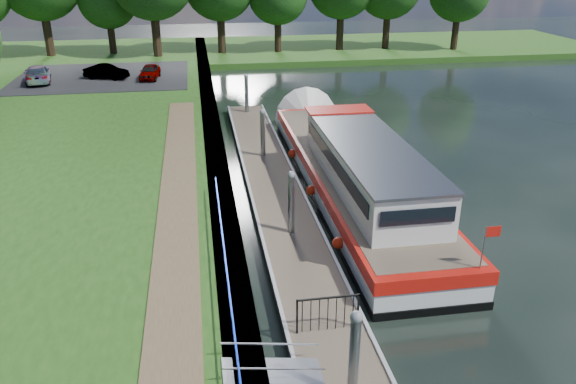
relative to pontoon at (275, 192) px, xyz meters
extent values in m
cube|color=#473D2D|center=(-2.55, 2.00, 0.20)|extent=(1.10, 90.00, 0.78)
cube|color=#234E16|center=(12.00, 39.00, 0.12)|extent=(60.00, 18.00, 0.60)
cube|color=brown|center=(-4.40, -5.00, 0.62)|extent=(1.60, 40.00, 0.05)
cube|color=black|center=(-11.00, 25.00, 0.62)|extent=(14.00, 12.00, 0.06)
cube|color=#0C2DBF|center=(-2.75, -10.00, 1.29)|extent=(0.04, 18.00, 0.04)
cube|color=#0C2DBF|center=(-2.75, -10.00, 0.94)|extent=(0.03, 18.00, 0.03)
cylinder|color=#0C2DBF|center=(-2.75, -13.00, 0.95)|extent=(0.04, 0.04, 0.72)
cylinder|color=#0C2DBF|center=(-2.75, -11.00, 0.95)|extent=(0.04, 0.04, 0.72)
cylinder|color=#0C2DBF|center=(-2.75, -9.00, 0.95)|extent=(0.04, 0.04, 0.72)
cylinder|color=#0C2DBF|center=(-2.75, -7.00, 0.95)|extent=(0.04, 0.04, 0.72)
cylinder|color=#0C2DBF|center=(-2.75, -5.00, 0.95)|extent=(0.04, 0.04, 0.72)
cylinder|color=#0C2DBF|center=(-2.75, -3.00, 0.95)|extent=(0.04, 0.04, 0.72)
cylinder|color=#0C2DBF|center=(-2.75, -1.00, 0.95)|extent=(0.04, 0.04, 0.72)
cube|color=brown|center=(0.00, 0.00, 0.10)|extent=(2.50, 30.00, 0.24)
cube|color=#9EA0A3|center=(0.00, -12.00, -0.13)|extent=(2.30, 5.00, 0.30)
cube|color=#9EA0A3|center=(0.00, -4.00, -0.13)|extent=(2.30, 5.00, 0.30)
cube|color=#9EA0A3|center=(0.00, 4.00, -0.13)|extent=(2.30, 5.00, 0.30)
cube|color=#9EA0A3|center=(0.00, 12.00, -0.13)|extent=(2.30, 5.00, 0.30)
cube|color=#9EA0A3|center=(1.19, 0.00, 0.25)|extent=(0.12, 30.00, 0.06)
cube|color=#9EA0A3|center=(-1.19, 0.00, 0.25)|extent=(0.12, 30.00, 0.06)
cylinder|color=gray|center=(0.00, -13.50, 0.92)|extent=(0.26, 0.26, 3.40)
sphere|color=gray|center=(0.00, -13.50, 2.62)|extent=(0.30, 0.30, 0.30)
cylinder|color=gray|center=(0.00, -4.50, 0.92)|extent=(0.26, 0.26, 3.40)
sphere|color=gray|center=(0.00, -4.50, 2.62)|extent=(0.30, 0.30, 0.30)
cylinder|color=gray|center=(0.00, 4.50, 0.92)|extent=(0.26, 0.26, 3.40)
sphere|color=gray|center=(0.00, 4.50, 2.62)|extent=(0.30, 0.30, 0.30)
cylinder|color=gray|center=(0.00, 13.50, 0.92)|extent=(0.26, 0.26, 3.40)
sphere|color=gray|center=(0.00, 13.50, 2.62)|extent=(0.30, 0.30, 0.30)
cube|color=#A5A8AD|center=(-1.85, -12.50, 0.42)|extent=(2.58, 1.00, 0.43)
cube|color=#A5A8AD|center=(-1.85, -12.98, 0.92)|extent=(2.58, 0.04, 0.41)
cube|color=#A5A8AD|center=(-1.85, -12.02, 0.92)|extent=(2.58, 0.04, 0.41)
cube|color=black|center=(-0.90, -10.80, 0.80)|extent=(0.05, 0.05, 1.15)
cube|color=black|center=(0.90, -10.80, 0.80)|extent=(0.05, 0.05, 1.15)
cube|color=black|center=(0.00, -10.80, 1.34)|extent=(1.85, 0.05, 0.05)
cube|color=black|center=(-0.75, -10.80, 0.80)|extent=(0.02, 0.02, 1.10)
cube|color=black|center=(-0.50, -10.80, 0.80)|extent=(0.02, 0.02, 1.10)
cube|color=black|center=(-0.25, -10.80, 0.80)|extent=(0.02, 0.02, 1.10)
cube|color=black|center=(0.00, -10.80, 0.80)|extent=(0.02, 0.02, 1.10)
cube|color=black|center=(0.25, -10.80, 0.80)|extent=(0.02, 0.02, 1.10)
cube|color=black|center=(0.50, -10.80, 0.80)|extent=(0.02, 0.02, 1.10)
cube|color=black|center=(0.75, -10.80, 0.80)|extent=(0.02, 0.02, 1.10)
cube|color=black|center=(3.60, -0.15, -0.16)|extent=(4.00, 20.00, 0.55)
cube|color=silver|center=(3.60, -0.15, 0.44)|extent=(3.96, 19.90, 0.65)
cube|color=red|center=(3.60, -0.15, 1.00)|extent=(4.04, 20.00, 0.48)
cube|color=brown|center=(3.60, -0.15, 1.24)|extent=(3.68, 19.20, 0.04)
cone|color=silver|center=(3.60, 10.25, 0.37)|extent=(4.00, 1.50, 4.00)
cube|color=silver|center=(3.60, -2.65, 2.12)|extent=(3.00, 11.00, 1.75)
cube|color=gray|center=(3.60, -2.65, 3.04)|extent=(3.10, 11.20, 0.10)
cube|color=black|center=(2.08, -2.65, 2.37)|extent=(0.04, 10.00, 0.55)
cube|color=black|center=(5.12, -2.65, 2.37)|extent=(0.04, 10.00, 0.55)
cube|color=black|center=(3.60, 2.90, 2.37)|extent=(2.60, 0.04, 0.55)
cube|color=black|center=(3.60, -8.20, 2.37)|extent=(2.60, 0.04, 0.55)
cube|color=red|center=(3.60, 2.55, 3.12)|extent=(3.20, 1.60, 0.06)
cylinder|color=gray|center=(5.10, -9.85, 1.97)|extent=(0.05, 0.05, 1.50)
cube|color=red|center=(5.35, -9.85, 2.52)|extent=(0.50, 0.02, 0.35)
sphere|color=red|center=(1.48, -6.15, 0.47)|extent=(0.44, 0.44, 0.44)
sphere|color=red|center=(1.48, -1.15, 0.47)|extent=(0.44, 0.44, 0.44)
sphere|color=red|center=(1.48, 3.85, 0.47)|extent=(0.44, 0.44, 0.44)
imported|color=#594C47|center=(2.40, -5.99, 2.12)|extent=(0.60, 0.73, 1.72)
cylinder|color=#332316|center=(-17.49, 36.36, 2.52)|extent=(0.83, 0.83, 4.21)
cylinder|color=#332316|center=(-11.50, 36.87, 1.97)|extent=(0.70, 0.70, 3.10)
cylinder|color=#332316|center=(-6.89, 34.36, 2.56)|extent=(0.84, 0.84, 4.29)
cylinder|color=#332316|center=(-0.41, 36.36, 2.33)|extent=(0.79, 0.79, 3.83)
cylinder|color=#332316|center=(5.49, 36.09, 2.05)|extent=(0.72, 0.72, 3.26)
cylinder|color=#332316|center=(12.25, 36.38, 2.30)|extent=(0.78, 0.78, 3.77)
cylinder|color=#332316|center=(17.42, 36.40, 2.24)|extent=(0.77, 0.77, 3.65)
cylinder|color=#332316|center=(24.52, 34.52, 2.12)|extent=(0.74, 0.74, 3.41)
imported|color=#999999|center=(-7.00, 23.28, 1.23)|extent=(1.78, 3.54, 1.16)
imported|color=#999999|center=(-10.51, 23.83, 1.24)|extent=(3.77, 2.45, 1.17)
imported|color=#999999|center=(-15.71, 23.38, 1.32)|extent=(2.75, 4.88, 1.33)
camera|label=1|loc=(-3.31, -23.85, 10.44)|focal=35.00mm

